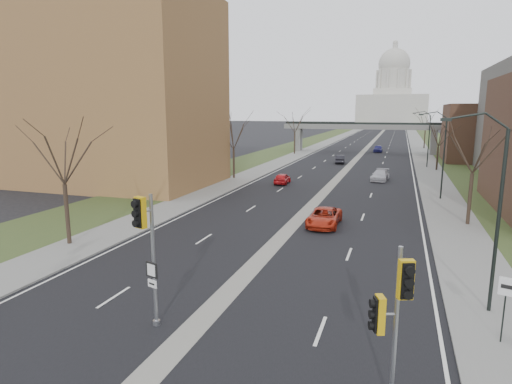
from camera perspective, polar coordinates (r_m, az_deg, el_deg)
The scene contains 28 objects.
ground at distance 18.28m, azimuth -9.11°, elevation -18.30°, with size 700.00×700.00×0.00m, color black.
road_surface at distance 164.47m, azimuth 16.08°, elevation 7.28°, with size 20.00×600.00×0.01m, color black.
median_strip at distance 164.47m, azimuth 16.08°, elevation 7.28°, with size 1.20×600.00×0.02m, color gray.
sidewalk_right at distance 164.34m, azimuth 20.29°, elevation 7.05°, with size 4.00×600.00×0.12m, color gray.
sidewalk_left at distance 165.46m, azimuth 11.90°, elevation 7.51°, with size 4.00×600.00×0.12m, color gray.
grass_verge_right at distance 164.61m, azimuth 22.39°, elevation 6.91°, with size 8.00×600.00×0.10m, color #2F431F.
grass_verge_left at distance 166.28m, azimuth 9.83°, elevation 7.59°, with size 8.00×600.00×0.10m, color #2F431F.
apartment_building at distance 55.47m, azimuth -19.18°, elevation 12.43°, with size 25.00×16.00×22.00m, color #92633A.
commercial_block_far at distance 85.36m, azimuth 28.53°, elevation 6.90°, with size 14.00×14.00×10.00m, color brown.
pedestrian_bridge at distance 94.45m, azimuth 14.12°, elevation 8.03°, with size 34.00×3.00×6.45m.
capitol at distance 334.28m, azimuth 17.72°, elevation 11.95°, with size 48.00×42.00×55.75m.
streetlight_near at distance 20.42m, azimuth 28.07°, elevation 4.21°, with size 2.61×0.20×8.70m.
streetlight_mid at distance 46.21m, azimuth 22.99°, elevation 7.59°, with size 2.61×0.20×8.70m.
streetlight_far at distance 72.15m, azimuth 21.54°, elevation 8.54°, with size 2.61×0.20×8.70m.
tree_left_a at distance 30.28m, azimuth -24.53°, elevation 5.63°, with size 7.20×7.20×9.40m.
tree_left_b at distance 56.05m, azimuth -3.02°, elevation 8.09°, with size 6.75×6.75×8.81m.
tree_left_c at distance 88.51m, azimuth 5.22°, elevation 9.57°, with size 7.65×7.65×9.99m.
tree_right_a at distance 36.51m, azimuth 27.21°, elevation 6.13°, with size 7.20×7.20×9.40m.
tree_right_b at distance 69.33m, azimuth 23.26°, elevation 7.41°, with size 6.30×6.30×8.22m.
tree_right_c at distance 109.20m, azimuth 21.73°, elevation 9.08°, with size 7.65×7.65×9.99m.
signal_pole_median at distance 17.59m, azimuth -14.41°, elevation -5.86°, with size 0.75×0.94×5.61m.
signal_pole_right at distance 13.19m, azimuth 17.79°, elevation -14.47°, with size 1.15×0.85×5.09m.
speed_limit_sign at distance 19.04m, azimuth 30.31°, elevation -12.09°, with size 0.55×0.19×2.62m.
car_left_near at distance 52.66m, azimuth 3.53°, elevation 1.82°, with size 1.56×3.89×1.32m, color red.
car_left_far at distance 74.65m, azimuth 11.14°, elevation 4.32°, with size 1.50×4.32×1.42m, color black.
car_right_near at distance 33.78m, azimuth 9.08°, elevation -3.33°, with size 2.29×4.96×1.38m, color #B42813.
car_right_mid at distance 57.24m, azimuth 16.23°, elevation 2.16°, with size 1.93×4.75×1.38m, color #B2B2BA.
car_right_far at distance 96.90m, azimuth 15.96°, elevation 5.58°, with size 1.81×4.50×1.53m, color navy.
Camera 1 is at (7.64, -14.05, 8.84)m, focal length 30.00 mm.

